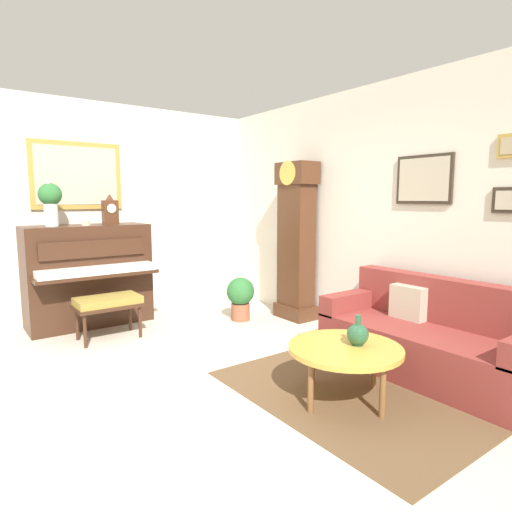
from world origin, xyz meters
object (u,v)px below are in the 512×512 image
Objects in this scene: grandfather_clock at (296,245)px; potted_plant at (240,296)px; piano_bench at (108,303)px; flower_vase at (50,199)px; green_jug at (358,334)px; piano at (89,275)px; teacup at (86,223)px; couch at (430,339)px; mantel_clock at (110,211)px; coffee_table at (345,350)px.

grandfather_clock is 0.97m from potted_plant.
flower_vase reaches higher than piano_bench.
green_jug is 0.43× the size of potted_plant.
green_jug is (3.33, 1.11, -0.11)m from piano.
potted_plant reaches higher than piano_bench.
piano_bench is at bearing 0.26° from piano.
teacup is at bearing 78.79° from flower_vase.
teacup is 0.48× the size of green_jug.
grandfather_clock is 2.19m from couch.
potted_plant is at bearing -117.50° from grandfather_clock.
mantel_clock is (-3.38, -1.73, 1.10)m from couch.
flower_vase is 2.42× the size of green_jug.
grandfather_clock reaches higher than green_jug.
mantel_clock is 0.66× the size of flower_vase.
flower_vase reaches higher than piano.
piano is at bearing -161.55° from green_jug.
potted_plant is (-2.42, -0.41, 0.01)m from couch.
grandfather_clock reaches higher than couch.
mantel_clock is 3.54m from green_jug.
coffee_table is 0.16m from green_jug.
teacup is (0.07, -0.02, 0.64)m from piano.
coffee_table is at bearing -95.29° from couch.
flower_vase reaches higher than coffee_table.
coffee_table is (3.29, 1.02, -0.23)m from piano.
potted_plant is (0.25, 1.61, -0.08)m from piano_bench.
flower_vase reaches higher than mantel_clock.
piano_bench is 0.34× the size of grandfather_clock.
green_jug is 2.42m from potted_plant.
couch is at bearing 30.89° from piano.
piano is 0.71× the size of grandfather_clock.
potted_plant reaches higher than coffee_table.
couch is at bearing 86.56° from green_jug.
piano_bench is at bearing -157.04° from green_jug.
couch is at bearing 27.04° from mantel_clock.
piano_bench is 0.80× the size of coffee_table.
grandfather_clock is (0.59, 2.26, 0.56)m from piano_bench.
mantel_clock is (0.00, 0.30, 0.79)m from piano.
piano is 2.57× the size of potted_plant.
piano_bench is 3.35m from couch.
flower_vase is at bearing -101.21° from teacup.
grandfather_clock is at bearing 62.50° from potted_plant.
coffee_table is at bearing 23.06° from flower_vase.
teacup is (-3.31, -2.05, 0.95)m from couch.
couch is 0.94m from green_jug.
couch is at bearing 84.71° from coffee_table.
couch is at bearing 9.64° from potted_plant.
couch is 3.95m from mantel_clock.
grandfather_clock is at bearing 75.34° from piano_bench.
teacup is at bearing -15.08° from piano.
mantel_clock is at bearing -126.30° from potted_plant.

